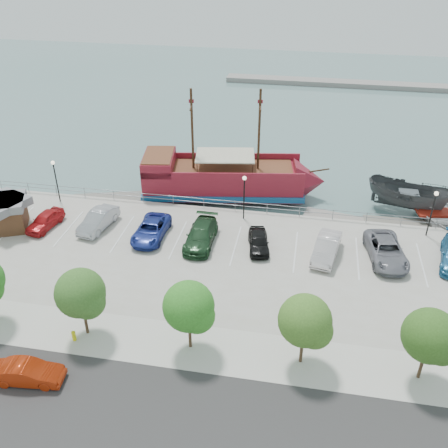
# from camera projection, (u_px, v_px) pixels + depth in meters

# --- Properties ---
(ground) EXTENTS (160.00, 160.00, 0.00)m
(ground) POSITION_uv_depth(u_px,v_px,m) (232.00, 269.00, 40.75)
(ground) COLOR slate
(street) EXTENTS (100.00, 8.00, 0.04)m
(street) POSITION_uv_depth(u_px,v_px,m) (182.00, 429.00, 26.81)
(street) COLOR #322F2F
(street) RESTS_ON land_slab
(sidewalk) EXTENTS (100.00, 4.00, 0.05)m
(sidewalk) POSITION_uv_depth(u_px,v_px,m) (206.00, 349.00, 31.84)
(sidewalk) COLOR beige
(sidewalk) RESTS_ON land_slab
(seawall_railing) EXTENTS (50.00, 0.06, 1.00)m
(seawall_railing) POSITION_uv_depth(u_px,v_px,m) (246.00, 206.00, 46.49)
(seawall_railing) COLOR slate
(seawall_railing) RESTS_ON land_slab
(far_shore) EXTENTS (40.00, 3.00, 0.80)m
(far_shore) POSITION_uv_depth(u_px,v_px,m) (343.00, 83.00, 85.11)
(far_shore) COLOR gray
(far_shore) RESTS_ON ground
(pirate_ship) EXTENTS (18.79, 7.77, 11.70)m
(pirate_ship) POSITION_uv_depth(u_px,v_px,m) (236.00, 180.00, 50.26)
(pirate_ship) COLOR maroon
(pirate_ship) RESTS_ON ground
(patrol_boat) EXTENTS (8.42, 5.59, 3.05)m
(patrol_boat) POSITION_uv_depth(u_px,v_px,m) (408.00, 199.00, 47.78)
(patrol_boat) COLOR #3F4143
(patrol_boat) RESTS_ON ground
(speedboat) EXTENTS (6.07, 7.74, 1.46)m
(speedboat) POSITION_uv_depth(u_px,v_px,m) (438.00, 216.00, 46.54)
(speedboat) COLOR silver
(speedboat) RESTS_ON ground
(dock_west) EXTENTS (7.19, 3.79, 0.40)m
(dock_west) POSITION_uv_depth(u_px,v_px,m) (108.00, 199.00, 50.54)
(dock_west) COLOR slate
(dock_west) RESTS_ON ground
(dock_mid) EXTENTS (7.10, 3.29, 0.39)m
(dock_mid) POSITION_uv_depth(u_px,v_px,m) (340.00, 220.00, 47.01)
(dock_mid) COLOR gray
(dock_mid) RESTS_ON ground
(dock_east) EXTENTS (7.24, 2.13, 0.41)m
(dock_east) POSITION_uv_depth(u_px,v_px,m) (403.00, 225.00, 46.12)
(dock_east) COLOR slate
(dock_east) RESTS_ON ground
(shed) EXTENTS (4.56, 4.56, 2.86)m
(shed) POSITION_uv_depth(u_px,v_px,m) (6.00, 213.00, 43.50)
(shed) COLOR #51311D
(shed) RESTS_ON land_slab
(street_sedan) EXTENTS (4.29, 1.87, 1.37)m
(street_sedan) POSITION_uv_depth(u_px,v_px,m) (28.00, 373.00, 29.28)
(street_sedan) COLOR #AB280A
(street_sedan) RESTS_ON street
(fire_hydrant) EXTENTS (0.28, 0.28, 0.80)m
(fire_hydrant) POSITION_uv_depth(u_px,v_px,m) (74.00, 335.00, 32.25)
(fire_hydrant) COLOR yellow
(fire_hydrant) RESTS_ON sidewalk
(lamp_post_left) EXTENTS (0.36, 0.36, 4.28)m
(lamp_post_left) POSITION_uv_depth(u_px,v_px,m) (55.00, 174.00, 46.89)
(lamp_post_left) COLOR black
(lamp_post_left) RESTS_ON land_slab
(lamp_post_mid) EXTENTS (0.36, 0.36, 4.28)m
(lamp_post_mid) POSITION_uv_depth(u_px,v_px,m) (244.00, 190.00, 44.14)
(lamp_post_mid) COLOR black
(lamp_post_mid) RESTS_ON land_slab
(lamp_post_right) EXTENTS (0.36, 0.36, 4.28)m
(lamp_post_right) POSITION_uv_depth(u_px,v_px,m) (433.00, 206.00, 41.69)
(lamp_post_right) COLOR black
(lamp_post_right) RESTS_ON land_slab
(tree_c) EXTENTS (3.30, 3.20, 5.00)m
(tree_c) POSITION_uv_depth(u_px,v_px,m) (82.00, 295.00, 31.26)
(tree_c) COLOR #473321
(tree_c) RESTS_ON sidewalk
(tree_d) EXTENTS (3.30, 3.20, 5.00)m
(tree_d) POSITION_uv_depth(u_px,v_px,m) (191.00, 309.00, 30.19)
(tree_d) COLOR #473321
(tree_d) RESTS_ON sidewalk
(tree_e) EXTENTS (3.30, 3.20, 5.00)m
(tree_e) POSITION_uv_depth(u_px,v_px,m) (307.00, 323.00, 29.12)
(tree_e) COLOR #473321
(tree_e) RESTS_ON sidewalk
(tree_f) EXTENTS (3.30, 3.20, 5.00)m
(tree_f) POSITION_uv_depth(u_px,v_px,m) (433.00, 338.00, 28.05)
(tree_f) COLOR #473321
(tree_f) RESTS_ON sidewalk
(parked_car_a) EXTENTS (2.33, 4.33, 1.40)m
(parked_car_a) POSITION_uv_depth(u_px,v_px,m) (45.00, 220.00, 44.02)
(parked_car_a) COLOR red
(parked_car_a) RESTS_ON land_slab
(parked_car_b) EXTENTS (2.45, 4.97, 1.57)m
(parked_car_b) POSITION_uv_depth(u_px,v_px,m) (98.00, 220.00, 43.89)
(parked_car_b) COLOR #9EA0A6
(parked_car_b) RESTS_ON land_slab
(parked_car_c) EXTENTS (2.49, 5.26, 1.45)m
(parked_car_c) POSITION_uv_depth(u_px,v_px,m) (151.00, 230.00, 42.64)
(parked_car_c) COLOR navy
(parked_car_c) RESTS_ON land_slab
(parked_car_d) EXTENTS (2.24, 5.51, 1.60)m
(parked_car_d) POSITION_uv_depth(u_px,v_px,m) (201.00, 235.00, 41.77)
(parked_car_d) COLOR #1C3D21
(parked_car_d) RESTS_ON land_slab
(parked_car_e) EXTENTS (2.36, 4.30, 1.38)m
(parked_car_e) POSITION_uv_depth(u_px,v_px,m) (259.00, 241.00, 41.18)
(parked_car_e) COLOR black
(parked_car_e) RESTS_ON land_slab
(parked_car_f) EXTENTS (2.59, 5.17, 1.63)m
(parked_car_f) POSITION_uv_depth(u_px,v_px,m) (326.00, 248.00, 40.12)
(parked_car_f) COLOR silver
(parked_car_f) RESTS_ON land_slab
(parked_car_g) EXTENTS (3.51, 6.13, 1.61)m
(parked_car_g) POSITION_uv_depth(u_px,v_px,m) (386.00, 251.00, 39.82)
(parked_car_g) COLOR gray
(parked_car_g) RESTS_ON land_slab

